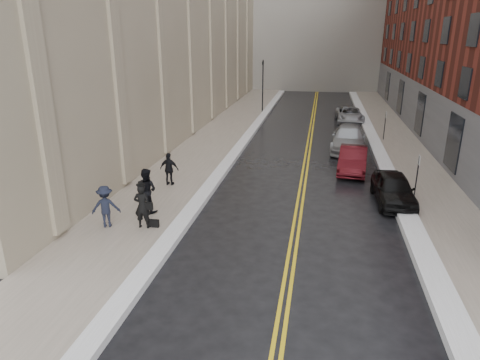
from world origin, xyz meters
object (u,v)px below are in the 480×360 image
at_px(car_silver_far, 349,115).
at_px(pedestrian_a, 146,190).
at_px(pedestrian_b, 106,206).
at_px(car_silver_near, 349,138).
at_px(pedestrian_main, 142,206).
at_px(car_black, 394,189).
at_px(pedestrian_c, 169,169).
at_px(car_maroon, 353,159).

relative_size(car_silver_far, pedestrian_a, 2.45).
xyz_separation_m(car_silver_far, pedestrian_b, (-10.84, -24.92, 0.35)).
distance_m(car_silver_far, pedestrian_b, 27.18).
relative_size(pedestrian_a, pedestrian_b, 1.14).
height_order(car_silver_near, pedestrian_main, pedestrian_main).
distance_m(car_black, car_silver_near, 9.83).
height_order(car_black, car_silver_far, car_black).
height_order(pedestrian_a, pedestrian_c, pedestrian_a).
distance_m(car_black, pedestrian_main, 11.56).
bearing_deg(pedestrian_main, car_silver_near, -125.19).
distance_m(car_maroon, pedestrian_c, 10.56).
bearing_deg(car_silver_far, car_maroon, -95.73).
xyz_separation_m(car_silver_far, pedestrian_main, (-9.34, -24.74, 0.39)).
xyz_separation_m(car_silver_near, pedestrian_a, (-9.28, -13.16, 0.34)).
bearing_deg(car_maroon, pedestrian_c, -148.79).
bearing_deg(car_maroon, car_silver_near, 95.34).
height_order(car_black, car_silver_near, car_silver_near).
bearing_deg(pedestrian_main, car_black, -158.45).
height_order(pedestrian_main, pedestrian_b, pedestrian_main).
bearing_deg(pedestrian_a, car_silver_near, -113.91).
bearing_deg(pedestrian_c, car_silver_near, -132.06).
relative_size(pedestrian_b, pedestrian_c, 1.02).
bearing_deg(car_silver_near, pedestrian_b, -120.12).
bearing_deg(car_maroon, pedestrian_main, -126.74).
height_order(car_silver_near, car_silver_far, car_silver_near).
bearing_deg(car_maroon, car_silver_far, 93.25).
height_order(car_black, pedestrian_b, pedestrian_b).
bearing_deg(pedestrian_c, car_silver_far, -114.55).
distance_m(car_maroon, pedestrian_main, 13.13).
bearing_deg(pedestrian_main, car_silver_far, -115.07).
relative_size(car_silver_far, pedestrian_main, 2.65).
bearing_deg(car_maroon, car_black, -65.79).
bearing_deg(pedestrian_c, car_maroon, -151.55).
height_order(car_black, pedestrian_a, pedestrian_a).
bearing_deg(car_silver_far, car_silver_near, -96.77).
relative_size(car_black, pedestrian_main, 2.27).
xyz_separation_m(car_black, car_maroon, (-1.60, 4.68, 0.01)).
bearing_deg(car_black, car_silver_far, 90.24).
bearing_deg(car_silver_near, car_maroon, -85.52).
distance_m(car_silver_near, pedestrian_main, 17.17).
height_order(car_maroon, pedestrian_b, pedestrian_b).
bearing_deg(car_maroon, pedestrian_a, -133.35).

